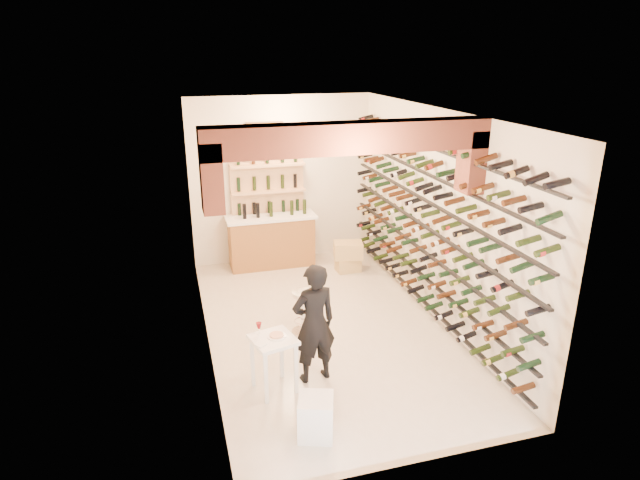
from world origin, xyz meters
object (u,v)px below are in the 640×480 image
(chrome_barstool, at_px, (303,309))
(wine_rack, at_px, (423,221))
(person, at_px, (314,324))
(crate_lower, at_px, (348,264))
(white_stool, at_px, (316,417))
(tasting_table, at_px, (273,347))
(back_counter, at_px, (272,239))

(chrome_barstool, bearing_deg, wine_rack, 2.24)
(person, bearing_deg, crate_lower, -124.84)
(white_stool, bearing_deg, crate_lower, 66.94)
(tasting_table, bearing_deg, crate_lower, 43.66)
(tasting_table, distance_m, crate_lower, 3.95)
(person, xyz_separation_m, chrome_barstool, (0.15, 1.19, -0.40))
(wine_rack, xyz_separation_m, tasting_table, (-2.59, -1.35, -0.96))
(back_counter, xyz_separation_m, person, (-0.22, -3.91, 0.26))
(wine_rack, distance_m, person, 2.53)
(white_stool, height_order, crate_lower, white_stool)
(wine_rack, relative_size, tasting_table, 6.53)
(person, bearing_deg, wine_rack, -157.65)
(tasting_table, relative_size, white_stool, 1.86)
(person, height_order, chrome_barstool, person)
(wine_rack, distance_m, chrome_barstool, 2.23)
(white_stool, bearing_deg, back_counter, 84.33)
(back_counter, bearing_deg, tasting_table, -100.78)
(person, distance_m, chrome_barstool, 1.26)
(crate_lower, bearing_deg, chrome_barstool, -124.35)
(back_counter, distance_m, person, 3.92)
(back_counter, bearing_deg, chrome_barstool, -91.46)
(tasting_table, distance_m, person, 0.58)
(wine_rack, xyz_separation_m, back_counter, (-1.83, 2.65, -1.02))
(back_counter, xyz_separation_m, white_stool, (-0.49, -4.95, -0.30))
(back_counter, height_order, tasting_table, back_counter)
(white_stool, height_order, person, person)
(wine_rack, xyz_separation_m, person, (-2.05, -1.26, -0.76))
(back_counter, bearing_deg, wine_rack, -55.34)
(chrome_barstool, xyz_separation_m, crate_lower, (1.40, 2.05, -0.25))
(tasting_table, xyz_separation_m, crate_lower, (2.09, 3.32, -0.46))
(wine_rack, bearing_deg, tasting_table, -152.49)
(back_counter, distance_m, chrome_barstool, 2.73)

